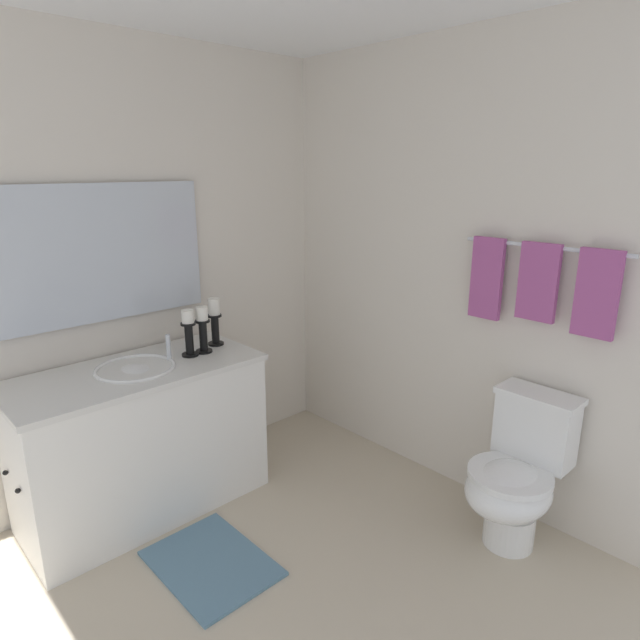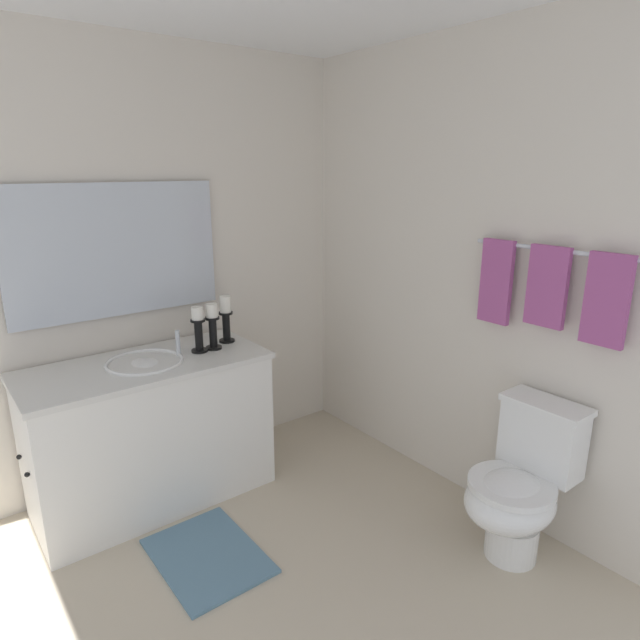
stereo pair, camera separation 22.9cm
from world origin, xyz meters
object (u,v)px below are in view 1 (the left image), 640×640
Objects in this scene: vanity_cabinet at (142,440)px; towel_center at (538,282)px; candle_holder_tall at (215,320)px; towel_near_vanity at (487,278)px; candle_holder_mid at (189,332)px; towel_bar at (544,247)px; sink_basin at (136,376)px; towel_near_corner at (597,294)px; mirror at (101,254)px; bath_mat at (211,563)px; toilet at (516,476)px; candle_holder_short at (203,329)px.

vanity_cabinet is 2.14m from towel_center.
towel_near_vanity is at bearing 35.88° from candle_holder_tall.
towel_bar is (1.39, 1.08, 0.50)m from candle_holder_mid.
towel_bar is at bearing 44.65° from sink_basin.
towel_near_corner is at bearing 39.38° from vanity_cabinet.
mirror reaches higher than vanity_cabinet.
mirror is 1.87× the size of bath_mat.
sink_basin reaches higher than vanity_cabinet.
toilet is at bearing -65.63° from towel_center.
bath_mat is at bearing -119.62° from towel_center.
candle_holder_tall reaches higher than candle_holder_mid.
candle_holder_mid is 0.69× the size of towel_center.
candle_holder_tall reaches higher than bath_mat.
candle_holder_tall is (-0.05, 0.51, 0.18)m from sink_basin.
towel_bar is at bearing 176.11° from towel_near_corner.
bath_mat is at bearing 0.00° from mirror.
towel_near_corner is at bearing 32.76° from candle_holder_mid.
bath_mat is (-1.04, -1.37, -1.25)m from towel_near_corner.
towel_near_corner is (1.65, 1.06, 0.32)m from candle_holder_mid.
candle_holder_mid is 0.42× the size of bath_mat.
towel_center is (-0.09, 0.20, 0.90)m from toilet.
bath_mat is (-0.78, -1.39, -1.42)m from towel_bar.
candle_holder_short is 0.33× the size of towel_bar.
candle_holder_tall is at bearing -157.03° from toilet.
candle_holder_short is 1.18m from bath_mat.
towel_center reaches higher than candle_holder_tall.
bath_mat is (0.62, 0.00, -0.39)m from vanity_cabinet.
candle_holder_tall is 0.14m from candle_holder_short.
towel_bar is 0.32m from towel_near_vanity.
towel_near_vanity is (1.12, 0.98, 0.31)m from candle_holder_short.
candle_holder_mid is 1.80m from toilet.
toilet is 1.82× the size of towel_near_vanity.
mirror reaches higher than toilet.
candle_holder_tall is 0.74× the size of towel_center.
towel_bar is 2.03× the size of towel_near_corner.
candle_holder_mid is at bearing -147.24° from towel_near_corner.
towel_near_vanity reaches higher than toilet.
candle_holder_tall reaches higher than sink_basin.
vanity_cabinet is at bearing -0.01° from mirror.
candle_holder_short reaches higher than candle_holder_mid.
bath_mat is at bearing -127.31° from towel_near_corner.
towel_near_vanity is at bearing 150.26° from toilet.
sink_basin is 0.43m from candle_holder_short.
candle_holder_short reaches higher than sink_basin.
candle_holder_mid is 0.34× the size of toilet.
candle_holder_mid is (0.02, 0.30, 0.17)m from sink_basin.
bath_mat is (0.61, -0.31, -0.93)m from candle_holder_mid.
vanity_cabinet is 1.90m from toilet.
towel_bar reaches higher than candle_holder_short.
candle_holder_tall is at bearing 95.50° from sink_basin.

